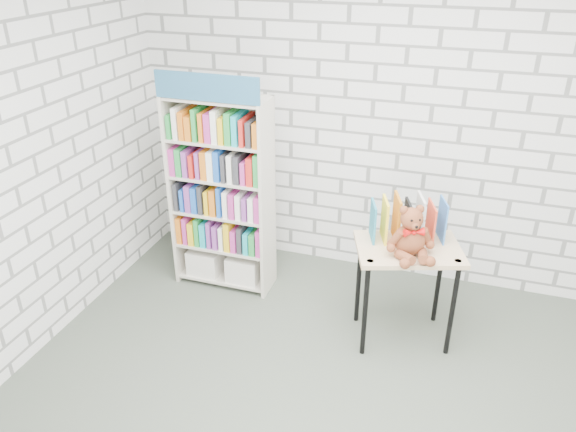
% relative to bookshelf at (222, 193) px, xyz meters
% --- Properties ---
extents(room_shell, '(4.52, 4.02, 2.81)m').
position_rel_bookshelf_xyz_m(room_shell, '(1.31, -1.36, 0.94)').
color(room_shell, silver).
rests_on(room_shell, ground).
extents(bookshelf, '(0.83, 0.32, 1.85)m').
position_rel_bookshelf_xyz_m(bookshelf, '(0.00, 0.00, 0.00)').
color(bookshelf, beige).
rests_on(bookshelf, ground).
extents(display_table, '(0.85, 0.71, 0.78)m').
position_rel_bookshelf_xyz_m(display_table, '(1.56, -0.29, -0.17)').
color(display_table, tan).
rests_on(display_table, ground).
extents(table_books, '(0.55, 0.37, 0.30)m').
position_rel_bookshelf_xyz_m(table_books, '(1.52, -0.18, 0.09)').
color(table_books, teal).
rests_on(table_books, display_table).
extents(teddy_bear, '(0.34, 0.33, 0.36)m').
position_rel_bookshelf_xyz_m(teddy_bear, '(1.57, -0.40, 0.08)').
color(teddy_bear, brown).
rests_on(teddy_bear, display_table).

